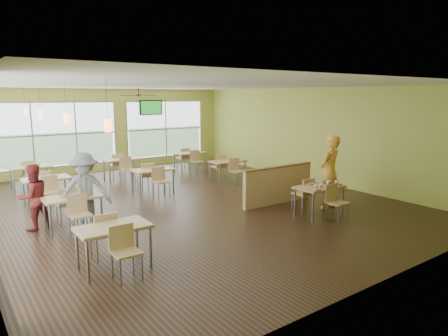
{
  "coord_description": "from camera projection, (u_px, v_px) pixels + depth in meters",
  "views": [
    {
      "loc": [
        -5.45,
        -9.36,
        2.92
      ],
      "look_at": [
        0.65,
        -0.87,
        1.03
      ],
      "focal_mm": 32.0,
      "sensor_mm": 36.0,
      "label": 1
    }
  ],
  "objects": [
    {
      "name": "room",
      "position": [
        186.0,
        145.0,
        10.84
      ],
      "size": [
        12.0,
        12.04,
        3.2
      ],
      "color": "black",
      "rests_on": "ground"
    },
    {
      "name": "cup_red_near",
      "position": [
        328.0,
        183.0,
        9.72
      ],
      "size": [
        0.1,
        0.1,
        0.35
      ],
      "color": "white",
      "rests_on": "main_table"
    },
    {
      "name": "wrapper_mid",
      "position": [
        313.0,
        183.0,
        9.92
      ],
      "size": [
        0.23,
        0.22,
        0.05
      ],
      "primitive_type": "ellipsoid",
      "rotation": [
        0.0,
        0.0,
        0.22
      ],
      "color": "olive",
      "rests_on": "main_table"
    },
    {
      "name": "food_basket",
      "position": [
        328.0,
        182.0,
        10.05
      ],
      "size": [
        0.27,
        0.27,
        0.06
      ],
      "color": "black",
      "rests_on": "main_table"
    },
    {
      "name": "ketchup_cup",
      "position": [
        340.0,
        185.0,
        9.81
      ],
      "size": [
        0.07,
        0.07,
        0.03
      ],
      "primitive_type": "cylinder",
      "color": "#B40E10",
      "rests_on": "main_table"
    },
    {
      "name": "cup_blue",
      "position": [
        316.0,
        187.0,
        9.38
      ],
      "size": [
        0.09,
        0.09,
        0.32
      ],
      "color": "white",
      "rests_on": "main_table"
    },
    {
      "name": "main_table",
      "position": [
        319.0,
        191.0,
        9.77
      ],
      "size": [
        1.22,
        1.52,
        0.87
      ],
      "color": "tan",
      "rests_on": "floor"
    },
    {
      "name": "patron_maroon",
      "position": [
        33.0,
        197.0,
        8.73
      ],
      "size": [
        0.83,
        0.72,
        1.46
      ],
      "primitive_type": "imported",
      "rotation": [
        0.0,
        0.0,
        3.41
      ],
      "color": "maroon",
      "rests_on": "floor"
    },
    {
      "name": "dining_tables",
      "position": [
        126.0,
        175.0,
        11.78
      ],
      "size": [
        6.92,
        8.72,
        0.87
      ],
      "color": "tan",
      "rests_on": "floor"
    },
    {
      "name": "pendant_lights",
      "position": [
        53.0,
        116.0,
        9.39
      ],
      "size": [
        0.11,
        7.31,
        0.86
      ],
      "color": "#2D2119",
      "rests_on": "ceiling"
    },
    {
      "name": "half_wall_divider",
      "position": [
        278.0,
        185.0,
        10.94
      ],
      "size": [
        2.4,
        0.14,
        1.04
      ],
      "color": "tan",
      "rests_on": "floor"
    },
    {
      "name": "wrapper_right",
      "position": [
        334.0,
        185.0,
        9.76
      ],
      "size": [
        0.19,
        0.18,
        0.04
      ],
      "primitive_type": "ellipsoid",
      "rotation": [
        0.0,
        0.0,
        0.31
      ],
      "color": "olive",
      "rests_on": "main_table"
    },
    {
      "name": "wrapper_left",
      "position": [
        317.0,
        190.0,
        9.26
      ],
      "size": [
        0.2,
        0.19,
        0.04
      ],
      "primitive_type": "ellipsoid",
      "rotation": [
        0.0,
        0.0,
        -0.29
      ],
      "color": "olive",
      "rests_on": "main_table"
    },
    {
      "name": "ceiling_fan",
      "position": [
        139.0,
        95.0,
        13.0
      ],
      "size": [
        1.25,
        1.25,
        0.29
      ],
      "color": "#2D2119",
      "rests_on": "ceiling"
    },
    {
      "name": "man_plaid",
      "position": [
        330.0,
        172.0,
        10.41
      ],
      "size": [
        0.79,
        0.61,
        1.93
      ],
      "primitive_type": "imported",
      "rotation": [
        0.0,
        0.0,
        3.38
      ],
      "color": "orange",
      "rests_on": "floor"
    },
    {
      "name": "cup_red_far",
      "position": [
        337.0,
        183.0,
        9.76
      ],
      "size": [
        0.1,
        0.1,
        0.35
      ],
      "color": "white",
      "rests_on": "main_table"
    },
    {
      "name": "patron_grey",
      "position": [
        85.0,
        191.0,
        8.77
      ],
      "size": [
        1.25,
        0.95,
        1.71
      ],
      "primitive_type": "imported",
      "rotation": [
        0.0,
        0.0,
        -0.32
      ],
      "color": "slate",
      "rests_on": "floor"
    },
    {
      "name": "cup_yellow",
      "position": [
        321.0,
        186.0,
        9.45
      ],
      "size": [
        0.09,
        0.09,
        0.32
      ],
      "color": "white",
      "rests_on": "main_table"
    },
    {
      "name": "tv_backwall",
      "position": [
        151.0,
        108.0,
        16.43
      ],
      "size": [
        1.0,
        0.07,
        0.6
      ],
      "color": "black",
      "rests_on": "wall_back"
    },
    {
      "name": "window_bays",
      "position": [
        56.0,
        145.0,
        11.8
      ],
      "size": [
        9.24,
        10.24,
        2.38
      ],
      "color": "white",
      "rests_on": "room"
    }
  ]
}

